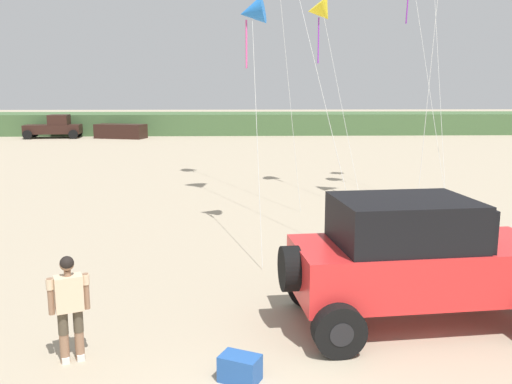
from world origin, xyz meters
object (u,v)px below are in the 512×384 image
kite_pink_ribbon (252,13)px  distant_sedan (121,131)px  jeep (417,258)px  cooler_box (240,368)px  distant_pickup (55,127)px  person_watching (69,303)px  kite_black_sled (323,12)px

kite_pink_ribbon → distant_sedan: bearing=107.7°
jeep → kite_pink_ribbon: bearing=113.6°
jeep → distant_sedan: size_ratio=1.18×
cooler_box → distant_sedan: bearing=129.5°
cooler_box → distant_pickup: size_ratio=0.12×
distant_pickup → person_watching: bearing=-72.0°
distant_sedan → kite_pink_ribbon: (10.26, -32.10, 5.50)m
cooler_box → person_watching: bearing=-169.2°
jeep → kite_black_sled: size_ratio=0.65×
distant_pickup → kite_pink_ribbon: (15.94, -32.54, 5.17)m
cooler_box → distant_pickup: (-15.53, 40.58, 0.75)m
distant_pickup → kite_black_sled: (18.88, -25.76, 6.09)m
distant_sedan → cooler_box: bearing=-59.6°
kite_black_sled → kite_pink_ribbon: (-2.94, -6.77, -0.92)m
cooler_box → kite_pink_ribbon: 9.99m
jeep → person_watching: size_ratio=2.97×
cooler_box → kite_pink_ribbon: bearing=112.8°
distant_sedan → kite_pink_ribbon: bearing=-55.6°
cooler_box → distant_sedan: 41.33m
person_watching → cooler_box: (2.55, -0.68, -0.75)m
kite_pink_ribbon → jeep: bearing=-66.4°
distant_pickup → distant_sedan: size_ratio=1.13×
distant_pickup → distant_sedan: distant_pickup is taller
distant_pickup → jeep: bearing=-64.3°
jeep → kite_pink_ribbon: (-2.69, 6.17, 4.90)m
kite_black_sled → kite_pink_ribbon: size_ratio=1.18×
kite_black_sled → kite_pink_ribbon: kite_black_sled is taller
distant_sedan → kite_pink_ribbon: kite_pink_ribbon is taller
person_watching → distant_sedan: 40.13m
cooler_box → distant_pickup: bearing=136.7°
person_watching → jeep: bearing=11.9°
kite_black_sled → kite_pink_ribbon: 7.44m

